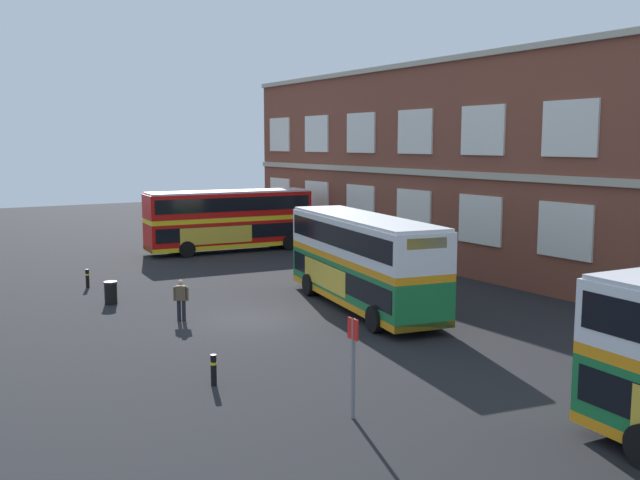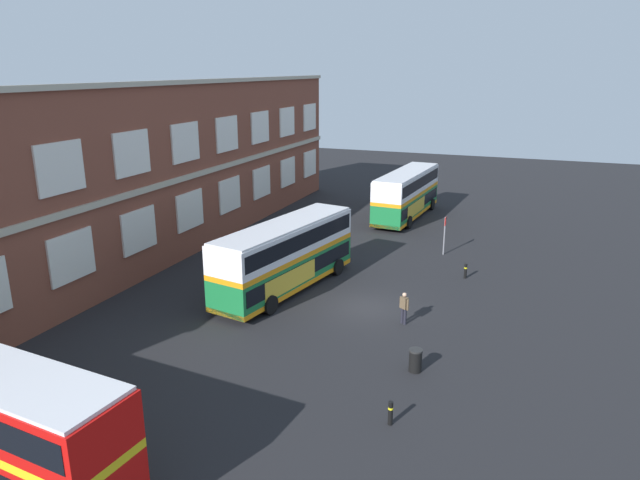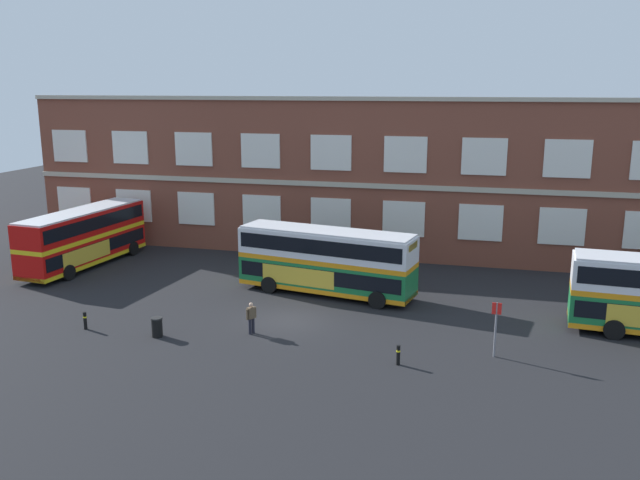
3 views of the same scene
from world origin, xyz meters
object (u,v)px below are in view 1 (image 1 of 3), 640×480
(safety_bollard_west, at_px, (87,278))
(double_decker_near, at_px, (229,219))
(bus_stand_flag, at_px, (353,358))
(station_litter_bin, at_px, (111,293))
(waiting_passenger, at_px, (181,298))
(safety_bollard_east, at_px, (214,370))
(double_decker_middle, at_px, (363,260))

(safety_bollard_west, bearing_deg, double_decker_near, 123.36)
(bus_stand_flag, distance_m, station_litter_bin, 16.93)
(waiting_passenger, xyz_separation_m, bus_stand_flag, (12.25, 0.06, 0.70))
(bus_stand_flag, bearing_deg, station_litter_bin, -174.35)
(safety_bollard_west, distance_m, safety_bollard_east, 16.72)
(bus_stand_flag, height_order, station_litter_bin, bus_stand_flag)
(station_litter_bin, xyz_separation_m, safety_bollard_west, (-4.20, 0.00, -0.03))
(double_decker_near, distance_m, waiting_passenger, 18.82)
(double_decker_middle, relative_size, waiting_passenger, 6.64)
(bus_stand_flag, bearing_deg, safety_bollard_west, -175.48)
(waiting_passenger, distance_m, station_litter_bin, 4.86)
(waiting_passenger, xyz_separation_m, safety_bollard_west, (-8.77, -1.60, -0.44))
(waiting_passenger, relative_size, bus_stand_flag, 0.63)
(double_decker_near, height_order, double_decker_middle, same)
(double_decker_near, xyz_separation_m, safety_bollard_west, (7.37, -11.19, -1.66))
(station_litter_bin, bearing_deg, double_decker_near, 135.94)
(station_litter_bin, relative_size, safety_bollard_west, 1.08)
(double_decker_near, relative_size, station_litter_bin, 10.87)
(waiting_passenger, height_order, bus_stand_flag, bus_stand_flag)
(double_decker_middle, height_order, bus_stand_flag, double_decker_middle)
(double_decker_near, bearing_deg, bus_stand_flag, -18.57)
(double_decker_middle, bearing_deg, bus_stand_flag, -36.49)
(double_decker_middle, relative_size, safety_bollard_east, 11.88)
(double_decker_near, xyz_separation_m, double_decker_middle, (18.24, -2.04, 0.00))
(double_decker_near, xyz_separation_m, safety_bollard_east, (24.09, -11.63, -1.66))
(waiting_passenger, xyz_separation_m, safety_bollard_east, (7.95, -2.03, -0.44))
(double_decker_middle, bearing_deg, waiting_passenger, -105.57)
(safety_bollard_west, height_order, safety_bollard_east, same)
(bus_stand_flag, distance_m, safety_bollard_east, 4.92)
(double_decker_middle, distance_m, safety_bollard_east, 11.35)
(station_litter_bin, bearing_deg, double_decker_middle, 53.94)
(safety_bollard_west, xyz_separation_m, safety_bollard_east, (16.72, -0.43, 0.00))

